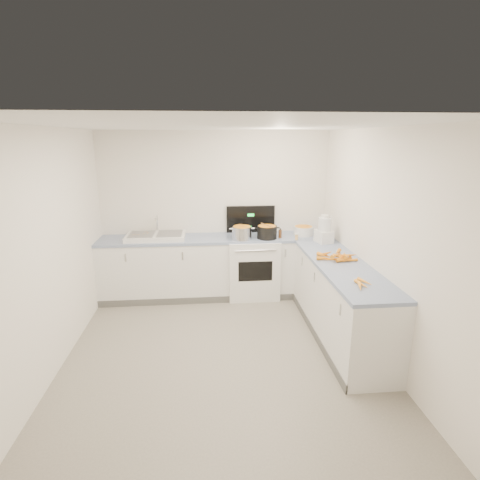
{
  "coord_description": "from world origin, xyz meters",
  "views": [
    {
      "loc": [
        -0.16,
        -3.77,
        2.38
      ],
      "look_at": [
        0.3,
        1.1,
        1.05
      ],
      "focal_mm": 28.0,
      "sensor_mm": 36.0,
      "label": 1
    }
  ],
  "objects": [
    {
      "name": "peelings",
      "position": [
        -1.09,
        1.72,
        1.02
      ],
      "size": [
        0.25,
        0.19,
        0.01
      ],
      "color": "tan",
      "rests_on": "sink"
    },
    {
      "name": "peeled_carrots",
      "position": [
        1.4,
        -0.37,
        0.96
      ],
      "size": [
        0.2,
        0.31,
        0.04
      ],
      "color": "orange",
      "rests_on": "counter_right"
    },
    {
      "name": "stove",
      "position": [
        0.55,
        1.69,
        0.47
      ],
      "size": [
        0.76,
        0.65,
        1.36
      ],
      "color": "white",
      "rests_on": "ground"
    },
    {
      "name": "carrot_pile",
      "position": [
        1.46,
        0.48,
        0.98
      ],
      "size": [
        0.51,
        0.36,
        0.1
      ],
      "color": "orange",
      "rests_on": "counter_right"
    },
    {
      "name": "ceiling",
      "position": [
        0.0,
        0.0,
        2.5
      ],
      "size": [
        3.5,
        4.0,
        0.0
      ],
      "primitive_type": null,
      "rotation": [
        3.14,
        0.0,
        0.0
      ],
      "color": "white",
      "rests_on": "ground"
    },
    {
      "name": "counter_right",
      "position": [
        1.45,
        0.3,
        0.47
      ],
      "size": [
        0.62,
        2.2,
        0.94
      ],
      "color": "white",
      "rests_on": "ground"
    },
    {
      "name": "steel_pot",
      "position": [
        0.37,
        1.55,
        1.03
      ],
      "size": [
        0.37,
        0.37,
        0.21
      ],
      "primitive_type": "cylinder",
      "rotation": [
        0.0,
        0.0,
        0.33
      ],
      "color": "silver",
      "rests_on": "stove"
    },
    {
      "name": "sink",
      "position": [
        -0.9,
        1.7,
        0.98
      ],
      "size": [
        0.86,
        0.52,
        0.31
      ],
      "color": "white",
      "rests_on": "counter_back"
    },
    {
      "name": "wall_left",
      "position": [
        -1.75,
        0.0,
        1.25
      ],
      "size": [
        0.0,
        4.0,
        2.5
      ],
      "primitive_type": null,
      "rotation": [
        1.57,
        0.0,
        1.57
      ],
      "color": "white",
      "rests_on": "ground"
    },
    {
      "name": "floor",
      "position": [
        0.0,
        0.0,
        0.0
      ],
      "size": [
        3.5,
        4.0,
        0.0
      ],
      "primitive_type": null,
      "color": "gray",
      "rests_on": "ground"
    },
    {
      "name": "wall_front",
      "position": [
        0.0,
        -2.0,
        1.25
      ],
      "size": [
        3.5,
        0.0,
        2.5
      ],
      "primitive_type": null,
      "rotation": [
        -1.57,
        0.0,
        0.0
      ],
      "color": "white",
      "rests_on": "ground"
    },
    {
      "name": "black_pot",
      "position": [
        0.75,
        1.56,
        1.02
      ],
      "size": [
        0.38,
        0.38,
        0.21
      ],
      "primitive_type": "cylinder",
      "rotation": [
        0.0,
        0.0,
        -0.4
      ],
      "color": "black",
      "rests_on": "stove"
    },
    {
      "name": "wall_right",
      "position": [
        1.75,
        0.0,
        1.25
      ],
      "size": [
        0.0,
        4.0,
        2.5
      ],
      "primitive_type": null,
      "rotation": [
        1.57,
        0.0,
        -1.57
      ],
      "color": "white",
      "rests_on": "ground"
    },
    {
      "name": "wooden_spoon",
      "position": [
        0.75,
        1.56,
        1.14
      ],
      "size": [
        0.15,
        0.32,
        0.01
      ],
      "primitive_type": "cylinder",
      "rotation": [
        1.57,
        0.0,
        0.4
      ],
      "color": "#AD7A47",
      "rests_on": "black_pot"
    },
    {
      "name": "food_processor",
      "position": [
        1.52,
        1.26,
        1.11
      ],
      "size": [
        0.24,
        0.28,
        0.4
      ],
      "color": "white",
      "rests_on": "counter_right"
    },
    {
      "name": "extract_bottle",
      "position": [
        0.95,
        1.56,
        1.0
      ],
      "size": [
        0.05,
        0.05,
        0.12
      ],
      "primitive_type": "cylinder",
      "color": "#593319",
      "rests_on": "counter_back"
    },
    {
      "name": "mixing_bowl",
      "position": [
        1.33,
        1.7,
        1.01
      ],
      "size": [
        0.38,
        0.38,
        0.14
      ],
      "primitive_type": "cylinder",
      "rotation": [
        0.0,
        0.0,
        -0.33
      ],
      "color": "white",
      "rests_on": "counter_back"
    },
    {
      "name": "wall_back",
      "position": [
        0.0,
        2.0,
        1.25
      ],
      "size": [
        3.5,
        0.0,
        2.5
      ],
      "primitive_type": null,
      "rotation": [
        1.57,
        0.0,
        0.0
      ],
      "color": "white",
      "rests_on": "ground"
    },
    {
      "name": "counter_back",
      "position": [
        0.0,
        1.7,
        0.47
      ],
      "size": [
        3.5,
        0.62,
        0.94
      ],
      "color": "white",
      "rests_on": "ground"
    },
    {
      "name": "spice_jar",
      "position": [
        1.17,
        1.45,
        0.98
      ],
      "size": [
        0.05,
        0.05,
        0.08
      ],
      "primitive_type": "cylinder",
      "color": "#E5B266",
      "rests_on": "counter_back"
    }
  ]
}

